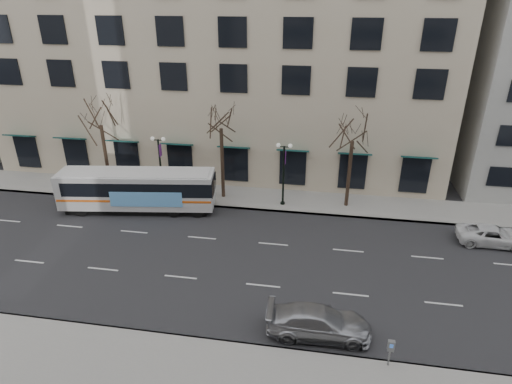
% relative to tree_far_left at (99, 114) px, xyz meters
% --- Properties ---
extents(ground, '(160.00, 160.00, 0.00)m').
position_rel_tree_far_left_xyz_m(ground, '(10.00, -8.80, -6.70)').
color(ground, black).
rests_on(ground, ground).
extents(sidewalk_far, '(80.00, 4.00, 0.15)m').
position_rel_tree_far_left_xyz_m(sidewalk_far, '(15.00, 0.20, -6.62)').
color(sidewalk_far, gray).
rests_on(sidewalk_far, ground).
extents(building_hotel, '(40.00, 20.00, 24.00)m').
position_rel_tree_far_left_xyz_m(building_hotel, '(8.00, 12.20, 5.30)').
color(building_hotel, '#C2B194').
rests_on(building_hotel, ground).
extents(tree_far_left, '(3.60, 3.60, 8.34)m').
position_rel_tree_far_left_xyz_m(tree_far_left, '(0.00, 0.00, 0.00)').
color(tree_far_left, black).
rests_on(tree_far_left, ground).
extents(tree_far_mid, '(3.60, 3.60, 8.55)m').
position_rel_tree_far_left_xyz_m(tree_far_mid, '(10.00, 0.00, 0.21)').
color(tree_far_mid, black).
rests_on(tree_far_mid, ground).
extents(tree_far_right, '(3.60, 3.60, 8.06)m').
position_rel_tree_far_left_xyz_m(tree_far_right, '(20.00, 0.00, -0.28)').
color(tree_far_right, black).
rests_on(tree_far_right, ground).
extents(lamp_post_left, '(1.22, 0.45, 5.21)m').
position_rel_tree_far_left_xyz_m(lamp_post_left, '(5.01, -0.60, -3.75)').
color(lamp_post_left, black).
rests_on(lamp_post_left, ground).
extents(lamp_post_right, '(1.22, 0.45, 5.21)m').
position_rel_tree_far_left_xyz_m(lamp_post_right, '(15.01, -0.60, -3.75)').
color(lamp_post_right, black).
rests_on(lamp_post_right, ground).
extents(city_bus, '(12.10, 4.20, 3.21)m').
position_rel_tree_far_left_xyz_m(city_bus, '(4.07, -3.12, -4.94)').
color(city_bus, silver).
rests_on(city_bus, ground).
extents(silver_car, '(5.23, 2.28, 1.50)m').
position_rel_tree_far_left_xyz_m(silver_car, '(18.28, -14.50, -5.95)').
color(silver_car, '#A4A5AB').
rests_on(silver_car, ground).
extents(white_pickup, '(4.60, 2.22, 1.26)m').
position_rel_tree_far_left_xyz_m(white_pickup, '(29.58, -4.00, -6.07)').
color(white_pickup, silver).
rests_on(white_pickup, ground).
extents(pay_station, '(0.31, 0.21, 1.41)m').
position_rel_tree_far_left_xyz_m(pay_station, '(21.47, -16.10, -5.53)').
color(pay_station, slate).
rests_on(pay_station, sidewalk_near).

